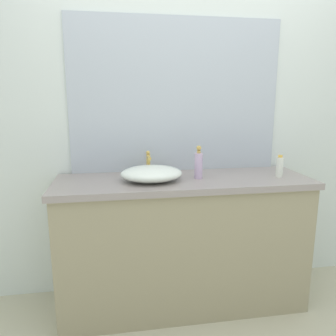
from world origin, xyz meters
name	(u,v)px	position (x,y,z in m)	size (l,w,h in m)	color
bathroom_wall_rear	(188,118)	(0.00, 0.73, 1.30)	(6.00, 0.06, 2.60)	silver
vanity_counter	(183,242)	(-0.10, 0.41, 0.46)	(1.70, 0.55, 0.92)	#9A906E
wall_mirror_panel	(176,96)	(-0.10, 0.69, 1.46)	(1.51, 0.01, 1.08)	#B2BCC6
sink_basin	(152,174)	(-0.32, 0.39, 0.97)	(0.40, 0.32, 0.10)	white
faucet	(148,161)	(-0.32, 0.57, 1.01)	(0.03, 0.12, 0.16)	gold
soap_dispenser	(199,164)	(0.00, 0.40, 1.02)	(0.05, 0.05, 0.22)	#C7ABD0
lotion_bottle	(280,167)	(0.56, 0.36, 0.99)	(0.05, 0.05, 0.15)	white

